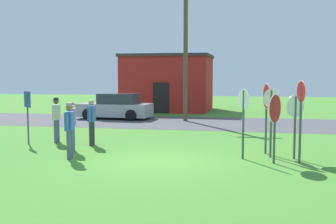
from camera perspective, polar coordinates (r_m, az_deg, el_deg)
The scene contains 16 objects.
ground_plane at distance 12.42m, azimuth -1.54°, elevation -6.89°, with size 80.00×80.00×0.00m, color #47842D.
street_asphalt at distance 22.45m, azimuth 4.35°, elevation -1.50°, with size 60.00×6.40×0.01m, color #4C4C51.
building_background at distance 30.45m, azimuth 0.03°, elevation 4.10°, with size 6.33×5.27×4.09m.
utility_pole at distance 23.26m, azimuth 2.46°, elevation 8.44°, with size 1.80×0.24×7.52m.
parked_car_on_street at distance 24.69m, azimuth -7.26°, elevation 0.67°, with size 4.38×2.18×1.51m.
stop_sign_rear_right at distance 13.23m, azimuth 14.16°, elevation 0.03°, with size 0.49×0.41×2.17m.
stop_sign_leaning_left at distance 12.31m, azimuth 14.63°, elevation -0.56°, with size 0.39×0.79×2.05m.
stop_sign_rear_left at distance 13.19m, azimuth 17.25°, elevation -0.43°, with size 0.57×0.47×2.01m.
stop_sign_far_back at distance 12.80m, azimuth 10.45°, elevation -0.02°, with size 0.35×0.55×2.18m.
stop_sign_tallest at distance 12.53m, azimuth 17.96°, elevation 0.52°, with size 0.18×0.64×2.44m.
stop_sign_center_cluster at distance 13.81m, azimuth 13.50°, elevation 0.95°, with size 0.20×0.84×2.34m.
person_with_sunhat at distance 13.05m, azimuth -13.52°, elevation -2.06°, with size 0.32×0.56×1.74m.
person_holding_notes at distance 14.27m, azimuth -13.20°, elevation -1.59°, with size 0.30×0.56×1.69m.
person_on_left at distance 15.40m, azimuth -10.56°, elevation -1.05°, with size 0.25×0.57×1.69m.
person_in_dark_shirt at distance 16.35m, azimuth -15.24°, elevation -0.68°, with size 0.31×0.57×1.74m.
info_panel_leftmost at distance 16.30m, azimuth -18.94°, elevation 0.58°, with size 0.48×0.40×1.99m.
Camera 1 is at (2.72, -11.84, 2.58)m, focal length 43.87 mm.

